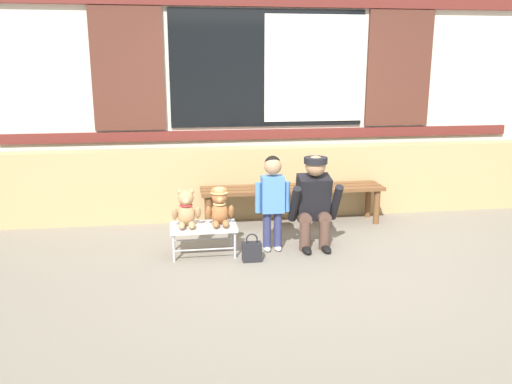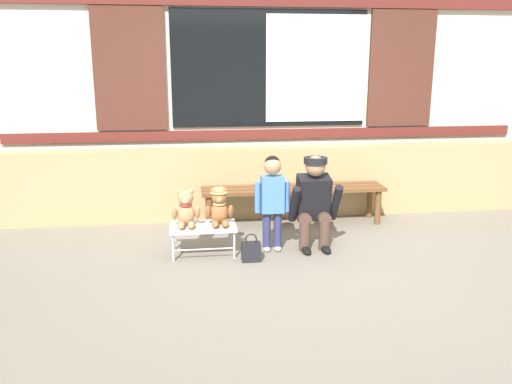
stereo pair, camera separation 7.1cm
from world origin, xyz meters
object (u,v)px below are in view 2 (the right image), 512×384
teddy_bear_plain (186,209)px  wooden_bench_long (293,193)px  small_display_bench (203,228)px  child_standing (272,193)px  teddy_bear_with_hat (219,207)px  adult_crouching (314,202)px  handbag_on_ground (251,251)px

teddy_bear_plain → wooden_bench_long: bearing=35.2°
small_display_bench → child_standing: (0.68, 0.02, 0.33)m
small_display_bench → teddy_bear_plain: bearing=179.5°
teddy_bear_plain → teddy_bear_with_hat: size_ratio=1.00×
wooden_bench_long → teddy_bear_plain: bearing=-144.8°
teddy_bear_with_hat → adult_crouching: size_ratio=0.38×
small_display_bench → adult_crouching: size_ratio=0.67×
child_standing → adult_crouching: (0.43, 0.04, -0.11)m
child_standing → adult_crouching: bearing=4.8°
teddy_bear_plain → handbag_on_ground: (0.60, -0.24, -0.37)m
teddy_bear_plain → small_display_bench: bearing=-0.5°
child_standing → wooden_bench_long: bearing=65.5°
wooden_bench_long → child_standing: 0.96m
small_display_bench → handbag_on_ground: 0.53m
small_display_bench → adult_crouching: bearing=2.9°
adult_crouching → small_display_bench: bearing=-177.1°
teddy_bear_plain → teddy_bear_with_hat: (0.32, 0.00, 0.01)m
teddy_bear_plain → handbag_on_ground: 0.74m
teddy_bear_plain → adult_crouching: bearing=2.5°
wooden_bench_long → teddy_bear_with_hat: 1.26m
small_display_bench → teddy_bear_plain: 0.25m
adult_crouching → handbag_on_ground: bearing=-156.4°
teddy_bear_plain → adult_crouching: size_ratio=0.38×
wooden_bench_long → small_display_bench: (-1.07, -0.87, -0.11)m
small_display_bench → teddy_bear_with_hat: size_ratio=1.76×
wooden_bench_long → teddy_bear_with_hat: bearing=-136.4°
teddy_bear_with_hat → adult_crouching: adult_crouching is taller
wooden_bench_long → adult_crouching: adult_crouching is taller
child_standing → adult_crouching: size_ratio=1.01×
teddy_bear_with_hat → child_standing: bearing=2.0°
small_display_bench → adult_crouching: (1.11, 0.06, 0.21)m
child_standing → handbag_on_ground: bearing=-133.2°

